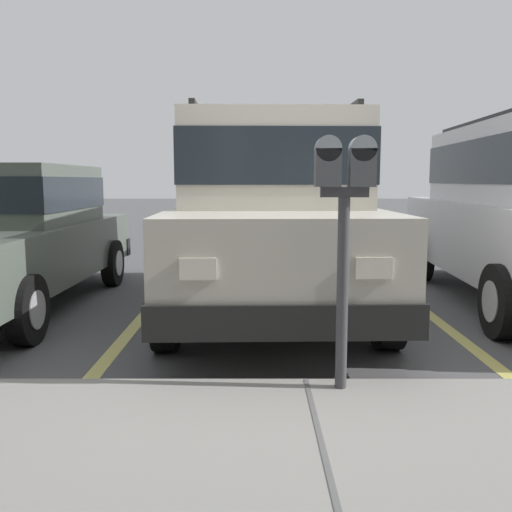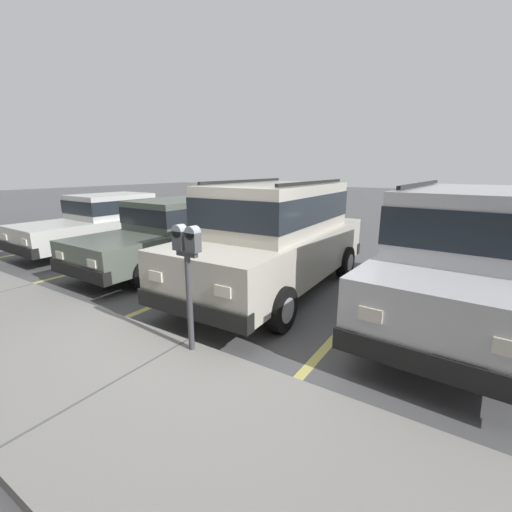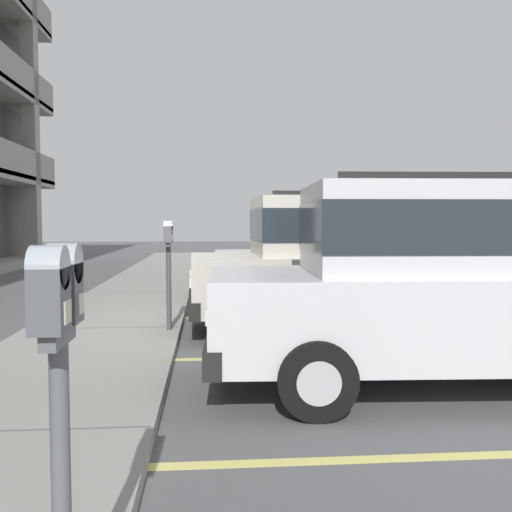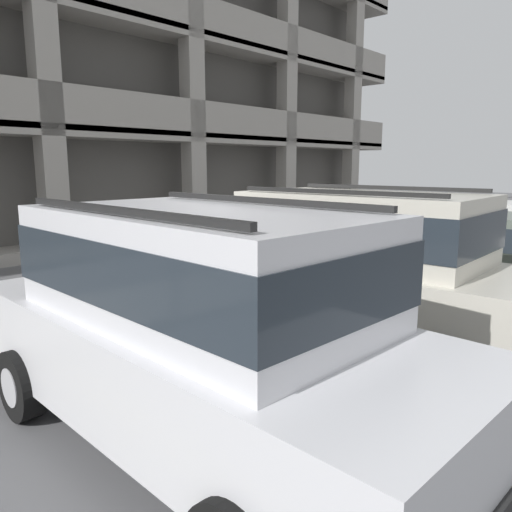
# 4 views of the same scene
# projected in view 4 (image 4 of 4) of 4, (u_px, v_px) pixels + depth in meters

# --- Properties ---
(ground_plane) EXTENTS (80.00, 80.00, 0.10)m
(ground_plane) POSITION_uv_depth(u_px,v_px,m) (223.00, 315.00, 7.99)
(ground_plane) COLOR #565659
(sidewalk) EXTENTS (40.00, 2.20, 0.12)m
(sidewalk) POSITION_uv_depth(u_px,v_px,m) (172.00, 294.00, 8.83)
(sidewalk) COLOR gray
(sidewalk) RESTS_ON ground_plane
(parking_stall_lines) EXTENTS (11.90, 4.80, 0.01)m
(parking_stall_lines) POSITION_uv_depth(u_px,v_px,m) (348.00, 309.00, 8.13)
(parking_stall_lines) COLOR #DBD16B
(parking_stall_lines) RESTS_ON ground_plane
(silver_suv) EXTENTS (2.11, 4.83, 2.03)m
(silver_suv) POSITION_uv_depth(u_px,v_px,m) (359.00, 262.00, 6.39)
(silver_suv) COLOR beige
(silver_suv) RESTS_ON ground_plane
(red_sedan) EXTENTS (2.17, 4.86, 2.03)m
(red_sedan) POSITION_uv_depth(u_px,v_px,m) (197.00, 319.00, 4.03)
(red_sedan) COLOR silver
(red_sedan) RESTS_ON ground_plane
(dark_hatchback) EXTENTS (1.88, 4.50, 1.54)m
(dark_hatchback) POSITION_uv_depth(u_px,v_px,m) (453.00, 254.00, 8.43)
(dark_hatchback) COLOR #5B665B
(dark_hatchback) RESTS_ON ground_plane
(parking_meter_near) EXTENTS (0.35, 0.12, 1.51)m
(parking_meter_near) POSITION_uv_depth(u_px,v_px,m) (198.00, 234.00, 7.84)
(parking_meter_near) COLOR #47474C
(parking_meter_near) RESTS_ON sidewalk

